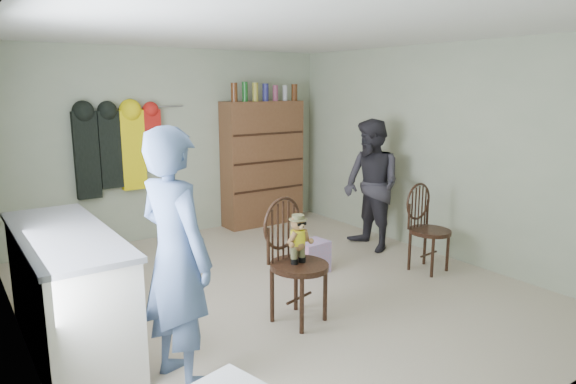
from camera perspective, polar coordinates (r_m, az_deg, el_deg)
ground_plane at (r=5.23m, az=-1.02°, el=-10.95°), size 5.00×5.00×0.00m
room_walls at (r=5.29m, az=-4.31°, el=6.96°), size 5.00×5.00×5.00m
counter at (r=4.36m, az=-23.23°, el=-9.98°), size 0.64×1.86×0.94m
chair_front at (r=4.42m, az=0.71°, el=-6.63°), size 0.59×0.59×1.08m
chair_far at (r=5.85m, az=15.07°, el=-3.49°), size 0.47×0.47×0.97m
striped_bag at (r=5.66m, az=2.70°, el=-7.22°), size 0.35×0.29×0.35m
person_left at (r=3.54m, az=-12.36°, el=-7.17°), size 0.56×0.72×1.77m
person_right at (r=6.39m, az=9.26°, el=0.73°), size 0.69×0.85×1.63m
dresser at (r=7.51m, az=-2.85°, el=3.29°), size 1.20×0.39×2.07m
coat_rack at (r=6.70m, az=-18.58°, el=4.57°), size 1.42×0.12×1.09m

